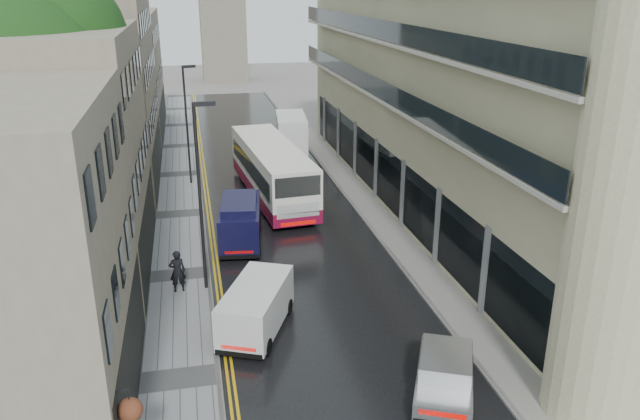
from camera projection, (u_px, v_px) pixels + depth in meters
name	position (u px, v px, depth m)	size (l,w,h in m)	color
road	(278.00, 208.00, 37.82)	(9.00, 85.00, 0.02)	black
left_sidewalk	(180.00, 214.00, 36.66)	(2.70, 85.00, 0.12)	gray
right_sidewalk	(364.00, 201.00, 38.85)	(1.80, 85.00, 0.12)	slate
old_shop_row	(109.00, 109.00, 36.21)	(4.50, 56.00, 12.00)	gray
modern_block	(455.00, 91.00, 36.05)	(8.00, 40.00, 14.00)	beige
tree_near	(5.00, 133.00, 26.11)	(10.56, 10.56, 13.89)	black
tree_far	(67.00, 98.00, 38.35)	(9.24, 9.24, 12.46)	black
cream_bus	(264.00, 190.00, 35.76)	(2.83, 12.44, 3.39)	white
white_lorry	(279.00, 143.00, 45.66)	(2.09, 6.98, 3.66)	white
silver_hatchback	(416.00, 397.00, 19.35)	(1.79, 4.08, 1.53)	silver
white_van	(221.00, 326.00, 22.92)	(1.88, 4.40, 1.99)	silver
navy_van	(220.00, 233.00, 30.68)	(2.01, 5.02, 2.56)	black
pedestrian	(177.00, 271.00, 27.10)	(0.70, 0.46, 1.93)	black
lamp_post_near	(200.00, 200.00, 26.35)	(0.93, 0.21, 8.24)	black
lamp_post_far	(187.00, 126.00, 40.94)	(0.88, 0.19, 7.79)	black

